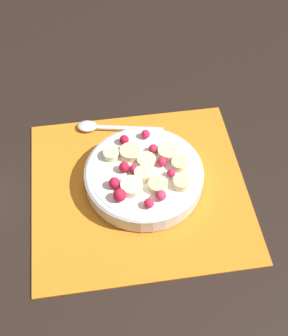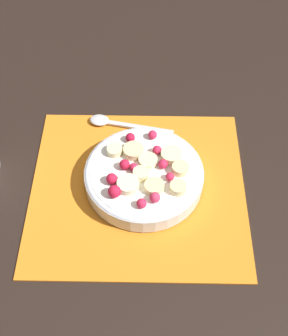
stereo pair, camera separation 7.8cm
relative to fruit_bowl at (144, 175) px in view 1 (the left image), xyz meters
The scene contains 4 objects.
ground_plane 0.03m from the fruit_bowl, 48.28° to the left, with size 3.00×3.00×0.00m, color black.
placemat 0.03m from the fruit_bowl, 48.28° to the left, with size 0.37×0.35×0.01m.
fruit_bowl is the anchor object (origin of this frame).
spoon 0.15m from the fruit_bowl, 66.38° to the right, with size 0.17×0.05×0.01m.
Camera 1 is at (0.06, 0.46, 0.66)m, focal length 50.00 mm.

